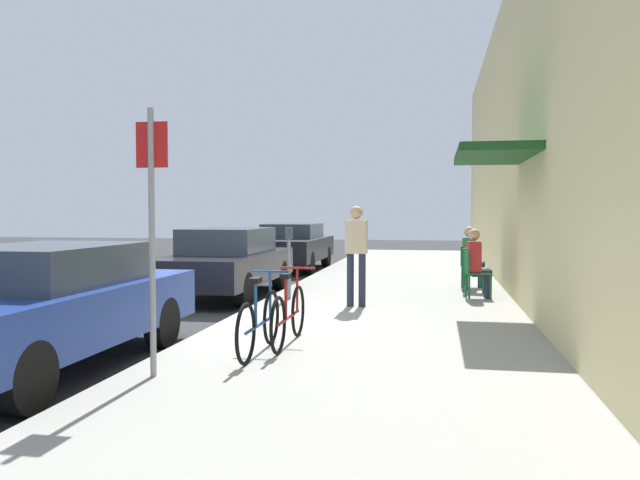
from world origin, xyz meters
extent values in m
plane|color=#2D2D30|center=(0.00, 0.00, 0.00)|extent=(60.00, 60.00, 0.00)
cube|color=#9E9B93|center=(2.25, 2.00, 0.06)|extent=(4.50, 32.00, 0.12)
cube|color=beige|center=(4.65, 2.00, 3.20)|extent=(0.30, 32.00, 6.40)
cube|color=#19471E|center=(3.95, 1.35, 2.60)|extent=(1.10, 2.80, 0.12)
cube|color=navy|center=(-1.10, -2.61, 0.62)|extent=(1.80, 4.40, 0.60)
cube|color=#333D47|center=(-1.10, -2.46, 1.14)|extent=(1.48, 2.11, 0.44)
cylinder|color=black|center=(-0.31, -1.24, 0.32)|extent=(0.22, 0.64, 0.64)
cylinder|color=black|center=(-1.89, -1.24, 0.32)|extent=(0.22, 0.64, 0.64)
cylinder|color=black|center=(-0.31, -3.97, 0.32)|extent=(0.22, 0.64, 0.64)
cube|color=black|center=(-1.10, 3.56, 0.60)|extent=(1.80, 4.40, 0.57)
cube|color=#333D47|center=(-1.10, 3.71, 1.14)|extent=(1.48, 2.11, 0.50)
cylinder|color=black|center=(-0.31, 4.92, 0.32)|extent=(0.22, 0.64, 0.64)
cylinder|color=black|center=(-1.89, 4.92, 0.32)|extent=(0.22, 0.64, 0.64)
cylinder|color=black|center=(-0.31, 2.19, 0.32)|extent=(0.22, 0.64, 0.64)
cylinder|color=black|center=(-1.89, 2.19, 0.32)|extent=(0.22, 0.64, 0.64)
cube|color=black|center=(-1.10, 9.57, 0.63)|extent=(1.80, 4.40, 0.62)
cube|color=#333D47|center=(-1.10, 9.72, 1.16)|extent=(1.48, 2.11, 0.42)
cylinder|color=black|center=(-0.31, 10.94, 0.32)|extent=(0.22, 0.64, 0.64)
cylinder|color=black|center=(-1.89, 10.94, 0.32)|extent=(0.22, 0.64, 0.64)
cylinder|color=black|center=(-0.31, 8.21, 0.32)|extent=(0.22, 0.64, 0.64)
cylinder|color=black|center=(-1.89, 8.21, 0.32)|extent=(0.22, 0.64, 0.64)
cylinder|color=slate|center=(0.45, 2.57, 0.67)|extent=(0.07, 0.07, 1.10)
cube|color=#383D42|center=(0.45, 2.57, 1.33)|extent=(0.12, 0.10, 0.22)
cylinder|color=gray|center=(0.40, -3.02, 1.42)|extent=(0.06, 0.06, 2.60)
cube|color=red|center=(0.40, -3.00, 2.37)|extent=(0.32, 0.02, 0.44)
torus|color=black|center=(1.36, -0.82, 0.45)|extent=(0.04, 0.66, 0.66)
torus|color=black|center=(1.36, -1.87, 0.45)|extent=(0.04, 0.66, 0.66)
cylinder|color=maroon|center=(1.36, -1.35, 0.45)|extent=(0.04, 1.05, 0.04)
cylinder|color=maroon|center=(1.36, -1.50, 0.70)|extent=(0.04, 0.04, 0.50)
cube|color=black|center=(1.36, -1.50, 0.97)|extent=(0.10, 0.20, 0.06)
cylinder|color=maroon|center=(1.36, -0.87, 0.73)|extent=(0.03, 0.03, 0.56)
cylinder|color=maroon|center=(1.36, -0.87, 1.01)|extent=(0.46, 0.03, 0.03)
torus|color=black|center=(1.15, -1.36, 0.45)|extent=(0.04, 0.66, 0.66)
torus|color=black|center=(1.15, -2.41, 0.45)|extent=(0.04, 0.66, 0.66)
cylinder|color=#1E4C8C|center=(1.15, -1.89, 0.45)|extent=(0.04, 1.05, 0.04)
cylinder|color=#1E4C8C|center=(1.15, -2.04, 0.70)|extent=(0.04, 0.04, 0.50)
cube|color=black|center=(1.15, -2.04, 0.97)|extent=(0.10, 0.20, 0.06)
cylinder|color=#1E4C8C|center=(1.15, -1.41, 0.73)|extent=(0.03, 0.03, 0.56)
cylinder|color=#1E4C8C|center=(1.15, -1.41, 1.01)|extent=(0.46, 0.03, 0.03)
cylinder|color=#14592D|center=(4.04, 3.57, 0.34)|extent=(0.04, 0.04, 0.45)
cylinder|color=#14592D|center=(4.08, 3.19, 0.34)|extent=(0.04, 0.04, 0.45)
cylinder|color=#14592D|center=(3.66, 3.53, 0.34)|extent=(0.04, 0.04, 0.45)
cylinder|color=#14592D|center=(3.71, 3.15, 0.34)|extent=(0.04, 0.04, 0.45)
cube|color=#14592D|center=(3.87, 3.36, 0.59)|extent=(0.49, 0.49, 0.03)
cube|color=#14592D|center=(3.67, 3.34, 0.79)|extent=(0.08, 0.44, 0.40)
cylinder|color=#232838|center=(4.04, 3.48, 0.35)|extent=(0.11, 0.11, 0.47)
cylinder|color=#232838|center=(3.91, 3.46, 0.59)|extent=(0.37, 0.18, 0.14)
cylinder|color=#232838|center=(4.06, 3.28, 0.35)|extent=(0.11, 0.11, 0.47)
cylinder|color=#232838|center=(3.94, 3.27, 0.59)|extent=(0.37, 0.18, 0.14)
cube|color=#B22626|center=(3.80, 3.35, 0.89)|extent=(0.26, 0.38, 0.56)
sphere|color=tan|center=(3.80, 3.35, 1.30)|extent=(0.22, 0.22, 0.22)
cylinder|color=#14592D|center=(4.10, 4.38, 0.34)|extent=(0.04, 0.04, 0.45)
cylinder|color=#14592D|center=(4.02, 4.01, 0.34)|extent=(0.04, 0.04, 0.45)
cylinder|color=#14592D|center=(3.73, 4.47, 0.34)|extent=(0.04, 0.04, 0.45)
cylinder|color=#14592D|center=(3.65, 4.10, 0.34)|extent=(0.04, 0.04, 0.45)
cube|color=#14592D|center=(3.87, 4.24, 0.59)|extent=(0.53, 0.53, 0.03)
cube|color=#14592D|center=(3.68, 4.28, 0.79)|extent=(0.13, 0.44, 0.40)
cylinder|color=#14592D|center=(4.10, 5.28, 0.34)|extent=(0.04, 0.04, 0.45)
cylinder|color=#14592D|center=(4.02, 4.91, 0.34)|extent=(0.04, 0.04, 0.45)
cylinder|color=#14592D|center=(3.73, 5.37, 0.34)|extent=(0.04, 0.04, 0.45)
cylinder|color=#14592D|center=(3.65, 4.99, 0.34)|extent=(0.04, 0.04, 0.45)
cube|color=#14592D|center=(3.87, 5.14, 0.59)|extent=(0.53, 0.53, 0.03)
cube|color=#14592D|center=(3.67, 5.18, 0.79)|extent=(0.13, 0.44, 0.40)
cylinder|color=#232838|center=(4.07, 5.20, 0.35)|extent=(0.11, 0.11, 0.47)
cylinder|color=#232838|center=(3.95, 5.23, 0.59)|extent=(0.38, 0.22, 0.14)
cylinder|color=#232838|center=(4.03, 5.00, 0.35)|extent=(0.11, 0.11, 0.47)
cylinder|color=#232838|center=(3.90, 5.03, 0.59)|extent=(0.38, 0.22, 0.14)
cube|color=#267233|center=(3.80, 5.16, 0.89)|extent=(0.29, 0.40, 0.56)
sphere|color=tan|center=(3.80, 5.16, 1.30)|extent=(0.22, 0.22, 0.22)
cylinder|color=#232838|center=(1.68, 1.89, 0.57)|extent=(0.12, 0.12, 0.90)
cylinder|color=#232838|center=(1.88, 1.89, 0.57)|extent=(0.12, 0.12, 0.90)
cube|color=#CCB28C|center=(1.78, 1.89, 1.30)|extent=(0.36, 0.22, 0.56)
sphere|color=tan|center=(1.78, 1.89, 1.71)|extent=(0.22, 0.22, 0.22)
camera|label=1|loc=(3.10, -8.77, 1.73)|focal=35.79mm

